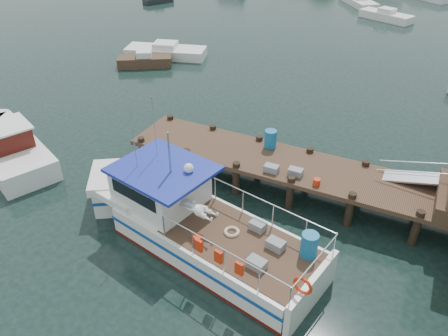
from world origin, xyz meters
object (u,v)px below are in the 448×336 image
at_px(lobster_boat, 188,219).
at_px(moored_rowboat, 145,61).
at_px(dock, 416,176).
at_px(moored_d, 358,1).
at_px(moored_e, 158,0).
at_px(moored_b, 386,16).
at_px(work_boat, 6,144).
at_px(moored_a, 166,51).

bearing_deg(lobster_boat, moored_rowboat, 141.94).
xyz_separation_m(dock, moored_rowboat, (-20.06, 10.33, -1.81)).
xyz_separation_m(moored_d, moored_e, (-21.05, -9.40, -0.03)).
height_order(moored_b, moored_d, moored_b).
bearing_deg(work_boat, moored_b, 93.97).
bearing_deg(moored_d, moored_e, -162.55).
relative_size(moored_a, moored_b, 1.19).
relative_size(moored_rowboat, moored_a, 0.62).
relative_size(moored_rowboat, moored_e, 1.14).
distance_m(lobster_boat, moored_d, 42.72).
bearing_deg(moored_e, moored_a, -37.39).
distance_m(lobster_boat, moored_rowboat, 19.80).
xyz_separation_m(moored_b, moored_d, (-3.93, 5.53, -0.05)).
relative_size(work_boat, moored_rowboat, 1.97).
bearing_deg(moored_a, moored_e, 128.90).
bearing_deg(moored_e, work_boat, -52.08).
xyz_separation_m(work_boat, moored_b, (12.89, 35.86, -0.26)).
height_order(moored_rowboat, moored_d, moored_rowboat).
xyz_separation_m(moored_a, moored_b, (13.96, 19.39, 0.01)).
relative_size(dock, lobster_boat, 1.50).
bearing_deg(dock, moored_e, 137.36).
distance_m(moored_rowboat, moored_e, 21.02).
xyz_separation_m(work_boat, moored_a, (-1.06, 16.47, -0.27)).
height_order(work_boat, moored_a, work_boat).
height_order(moored_d, moored_e, moored_d).
relative_size(moored_b, moored_d, 0.91).
xyz_separation_m(lobster_boat, moored_a, (-12.43, 17.73, -0.54)).
distance_m(work_boat, moored_e, 34.19).
distance_m(lobster_boat, moored_a, 21.66).
relative_size(dock, moored_a, 2.50).
xyz_separation_m(moored_rowboat, moored_a, (0.26, 2.54, -0.00)).
distance_m(dock, lobster_boat, 8.92).
relative_size(work_boat, moored_a, 1.23).
bearing_deg(lobster_boat, dock, 45.44).
bearing_deg(dock, moored_rowboat, 152.76).
xyz_separation_m(work_boat, moored_d, (8.96, 41.38, -0.31)).
bearing_deg(moored_rowboat, moored_e, 118.60).
bearing_deg(lobster_boat, moored_d, 105.29).
distance_m(moored_a, moored_b, 23.89).
relative_size(lobster_boat, moored_d, 1.79).
distance_m(moored_d, moored_e, 23.05).
bearing_deg(lobster_boat, work_boat, -174.27).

